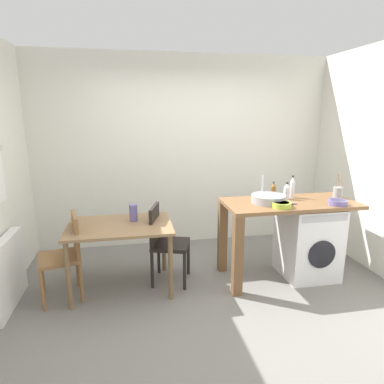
{
  "coord_description": "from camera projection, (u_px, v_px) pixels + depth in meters",
  "views": [
    {
      "loc": [
        -0.78,
        -2.99,
        1.9
      ],
      "look_at": [
        -0.13,
        0.45,
        1.06
      ],
      "focal_mm": 31.01,
      "sensor_mm": 36.0,
      "label": 1
    }
  ],
  "objects": [
    {
      "name": "colander",
      "position": [
        338.0,
        202.0,
        3.62
      ],
      "size": [
        0.2,
        0.2,
        0.06
      ],
      "color": "slate",
      "rests_on": "kitchen_counter"
    },
    {
      "name": "sink_basin",
      "position": [
        268.0,
        199.0,
        3.7
      ],
      "size": [
        0.38,
        0.38,
        0.09
      ],
      "primitive_type": "cylinder",
      "color": "#9EA0A5",
      "rests_on": "kitchen_counter"
    },
    {
      "name": "dining_table",
      "position": [
        120.0,
        233.0,
        3.56
      ],
      "size": [
        1.1,
        0.76,
        0.74
      ],
      "color": "olive",
      "rests_on": "ground_plane"
    },
    {
      "name": "radiator",
      "position": [
        7.0,
        274.0,
        3.28
      ],
      "size": [
        0.1,
        0.8,
        0.7
      ],
      "primitive_type": "cube",
      "color": "white",
      "rests_on": "ground_plane"
    },
    {
      "name": "bottle_clear_small",
      "position": [
        292.0,
        188.0,
        3.91
      ],
      "size": [
        0.06,
        0.06,
        0.27
      ],
      "color": "silver",
      "rests_on": "kitchen_counter"
    },
    {
      "name": "mixing_bowl",
      "position": [
        281.0,
        204.0,
        3.52
      ],
      "size": [
        0.21,
        0.21,
        0.06
      ],
      "color": "#A8C63D",
      "rests_on": "kitchen_counter"
    },
    {
      "name": "scissors",
      "position": [
        290.0,
        204.0,
        3.65
      ],
      "size": [
        0.15,
        0.06,
        0.01
      ],
      "color": "#B2B2B7",
      "rests_on": "kitchen_counter"
    },
    {
      "name": "ground_plane",
      "position": [
        212.0,
        301.0,
        3.44
      ],
      "size": [
        5.46,
        5.46,
        0.0
      ],
      "primitive_type": "plane",
      "color": "slate"
    },
    {
      "name": "chair_opposite",
      "position": [
        164.0,
        239.0,
        3.74
      ],
      "size": [
        0.5,
        0.5,
        0.9
      ],
      "rotation": [
        0.0,
        0.0,
        -1.86
      ],
      "color": "black",
      "rests_on": "ground_plane"
    },
    {
      "name": "washing_machine",
      "position": [
        308.0,
        241.0,
        3.91
      ],
      "size": [
        0.6,
        0.61,
        0.86
      ],
      "color": "white",
      "rests_on": "ground_plane"
    },
    {
      "name": "bottle_squat_brown",
      "position": [
        287.0,
        192.0,
        3.84
      ],
      "size": [
        0.07,
        0.07,
        0.2
      ],
      "color": "silver",
      "rests_on": "kitchen_counter"
    },
    {
      "name": "bottle_tall_green",
      "position": [
        273.0,
        191.0,
        3.91
      ],
      "size": [
        0.06,
        0.06,
        0.19
      ],
      "color": "brown",
      "rests_on": "kitchen_counter"
    },
    {
      "name": "vase",
      "position": [
        133.0,
        213.0,
        3.64
      ],
      "size": [
        0.09,
        0.09,
        0.19
      ],
      "primitive_type": "cylinder",
      "color": "slate",
      "rests_on": "dining_table"
    },
    {
      "name": "tap",
      "position": [
        262.0,
        187.0,
        3.85
      ],
      "size": [
        0.02,
        0.02,
        0.28
      ],
      "primitive_type": "cylinder",
      "color": "#B2B2B7",
      "rests_on": "kitchen_counter"
    },
    {
      "name": "wall_back",
      "position": [
        184.0,
        152.0,
        4.8
      ],
      "size": [
        4.6,
        0.1,
        2.7
      ],
      "primitive_type": "cube",
      "color": "silver",
      "rests_on": "ground_plane"
    },
    {
      "name": "utensil_crock",
      "position": [
        338.0,
        192.0,
        3.9
      ],
      "size": [
        0.11,
        0.11,
        0.3
      ],
      "color": "gray",
      "rests_on": "kitchen_counter"
    },
    {
      "name": "chair_person_seat",
      "position": [
        66.0,
        252.0,
        3.41
      ],
      "size": [
        0.48,
        0.48,
        0.9
      ],
      "rotation": [
        0.0,
        0.0,
        1.81
      ],
      "color": "olive",
      "rests_on": "ground_plane"
    },
    {
      "name": "kitchen_counter",
      "position": [
        272.0,
        216.0,
        3.75
      ],
      "size": [
        1.5,
        0.68,
        0.92
      ],
      "color": "brown",
      "rests_on": "ground_plane"
    }
  ]
}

